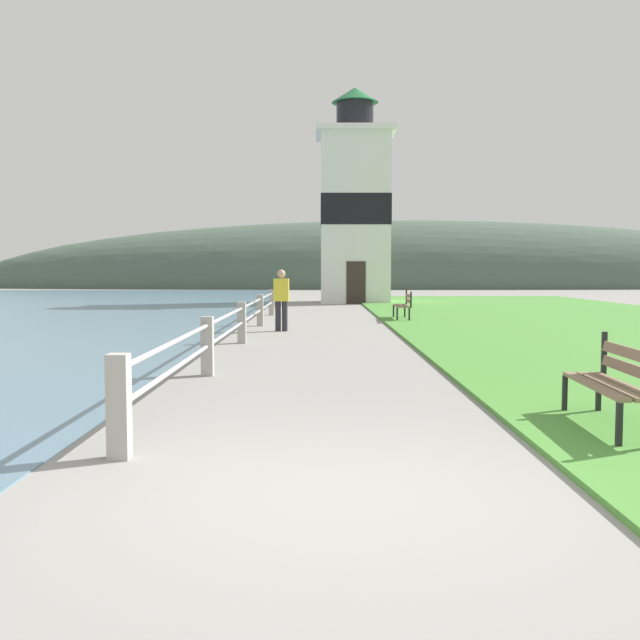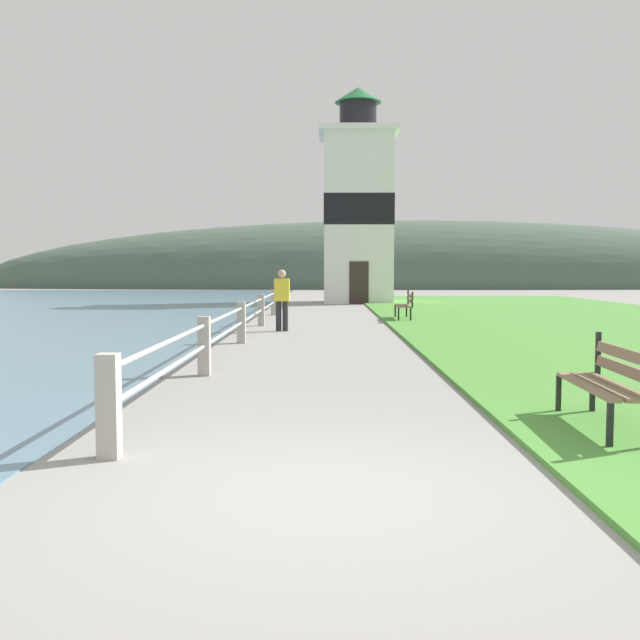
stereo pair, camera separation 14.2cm
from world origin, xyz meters
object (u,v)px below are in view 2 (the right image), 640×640
(park_bench_midway, at_px, (406,304))
(lighthouse, at_px, (358,208))
(person_strolling, at_px, (282,298))
(park_bench_near, at_px, (610,379))

(park_bench_midway, xyz_separation_m, lighthouse, (-0.98, 12.46, 4.08))
(lighthouse, distance_m, person_strolling, 17.04)
(park_bench_midway, xyz_separation_m, person_strolling, (-3.69, -3.94, 0.34))
(park_bench_near, bearing_deg, park_bench_midway, -86.52)
(park_bench_midway, bearing_deg, lighthouse, -83.55)
(park_bench_near, xyz_separation_m, lighthouse, (-1.27, 28.08, 4.08))
(park_bench_midway, relative_size, lighthouse, 0.16)
(park_bench_near, height_order, lighthouse, lighthouse)
(park_bench_near, height_order, person_strolling, person_strolling)
(park_bench_near, bearing_deg, lighthouse, -84.99)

